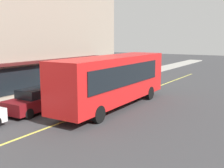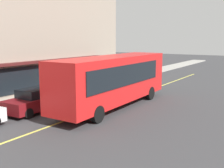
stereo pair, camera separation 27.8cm
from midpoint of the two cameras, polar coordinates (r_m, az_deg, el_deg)
name	(u,v)px [view 1 (the left image)]	position (r m, az deg, el deg)	size (l,w,h in m)	color
ground	(124,99)	(21.53, 2.15, -3.14)	(120.00, 120.00, 0.00)	#38383A
sidewalk	(70,91)	(24.71, -9.06, -1.42)	(80.00, 2.55, 0.15)	#9E9B93
lane_centre_stripe	(124,99)	(21.53, 2.15, -3.13)	(36.00, 0.16, 0.01)	#D8D14C
bus	(114,79)	(18.74, -0.01, 1.14)	(11.17, 2.73, 3.50)	red
car_teal	(128,78)	(27.87, 2.97, 1.31)	(4.31, 1.87, 1.52)	#14666B
car_maroon	(36,100)	(18.47, -15.79, -3.27)	(4.37, 2.01, 1.52)	maroon
pedestrian_near_storefront	(56,81)	(23.21, -11.83, 0.65)	(0.34, 0.34, 1.77)	black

